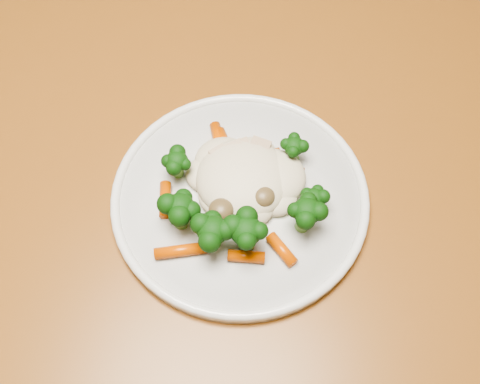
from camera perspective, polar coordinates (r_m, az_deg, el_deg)
The scene contains 3 objects.
dining_table at distance 0.72m, azimuth -1.13°, elevation -4.92°, with size 1.48×1.14×0.75m.
plate at distance 0.64m, azimuth -0.00°, elevation -0.64°, with size 0.27×0.27×0.01m, color white.
meal at distance 0.61m, azimuth 0.11°, elevation 0.02°, with size 0.18×0.17×0.05m.
Camera 1 is at (0.08, -0.34, 1.31)m, focal length 45.00 mm.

